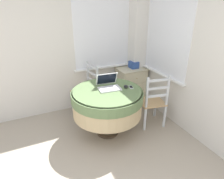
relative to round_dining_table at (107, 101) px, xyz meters
The scene contains 9 objects.
corner_room_shell 0.74m from the round_dining_table, 11.95° to the left, with size 4.45×4.61×2.55m.
round_dining_table is the anchor object (origin of this frame).
laptop 0.24m from the round_dining_table, 50.69° to the left, with size 0.36×0.32×0.21m.
computer_mouse 0.36m from the round_dining_table, ahead, with size 0.06×0.09×0.05m.
cell_phone 0.42m from the round_dining_table, ahead, with size 0.08×0.13×0.01m.
dining_chair_near_back_window 0.81m from the round_dining_table, 95.12° to the left, with size 0.48×0.48×0.94m.
dining_chair_near_right_window 0.81m from the round_dining_table, ahead, with size 0.48×0.48×0.94m.
corner_cabinet 1.22m from the round_dining_table, 42.27° to the left, with size 0.56×0.44×0.74m.
storage_box 1.28m from the round_dining_table, 41.24° to the left, with size 0.16×0.18×0.13m.
Camera 1 is at (-0.07, -0.79, 2.02)m, focal length 32.00 mm.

